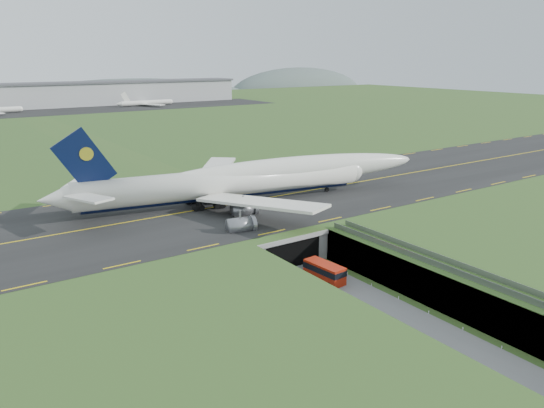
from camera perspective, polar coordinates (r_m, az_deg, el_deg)
ground at (r=91.68m, az=5.29°, el=-8.47°), size 900.00×900.00×0.00m
airfield_deck at (r=90.51m, az=5.33°, el=-6.73°), size 800.00×800.00×6.00m
trench_road at (r=86.55m, az=8.49°, el=-10.02°), size 12.00×75.00×0.20m
taxiway at (r=115.40m, az=-5.08°, el=-0.16°), size 800.00×44.00×0.18m
tunnel_portal at (r=102.93m, az=-0.59°, el=-3.67°), size 17.00×22.30×6.00m
guideway at (r=85.17m, az=19.51°, el=-7.38°), size 3.00×53.00×7.05m
jumbo_jet at (r=117.57m, az=-2.24°, el=2.70°), size 86.77×56.53×19.00m
shuttle_tram at (r=91.73m, az=5.66°, el=-7.28°), size 3.59×7.99×3.16m
cargo_terminal at (r=368.32m, az=-26.25°, el=10.35°), size 320.00×67.00×15.60m
distant_hills at (r=509.83m, az=-21.06°, el=9.88°), size 700.00×91.00×60.00m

